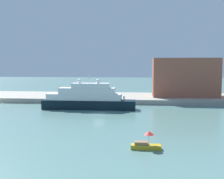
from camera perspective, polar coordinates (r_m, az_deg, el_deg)
name	(u,v)px	position (r m, az deg, el deg)	size (l,w,h in m)	color
ground	(99,114)	(67.73, -2.60, -4.98)	(400.00, 400.00, 0.00)	slate
quay_dock	(111,98)	(94.49, -0.18, -1.68)	(110.00, 22.72, 1.48)	gray
large_yacht	(88,99)	(74.71, -5.02, -1.90)	(24.87, 4.47, 9.81)	black
small_motorboat	(146,143)	(39.99, 6.91, -10.94)	(4.20, 1.44, 2.57)	#B7991E
harbor_building	(184,77)	(95.26, 14.63, 2.46)	(20.85, 11.78, 12.57)	#93513D
parked_car	(56,96)	(89.51, -11.38, -1.28)	(4.12, 1.62, 1.41)	black
person_figure	(74,93)	(93.76, -7.90, -0.81)	(0.36, 0.36, 1.77)	#334C8C
mooring_bollard	(124,98)	(84.44, 2.48, -1.68)	(0.36, 0.36, 0.87)	black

